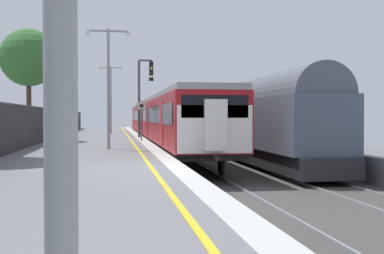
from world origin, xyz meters
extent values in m
cube|color=slate|center=(-2.50, 0.00, -0.50)|extent=(6.40, 110.00, 1.00)
cube|color=silver|center=(0.40, 0.00, 0.01)|extent=(0.60, 110.00, 0.01)
cube|color=yellow|center=(-0.35, 0.00, 0.01)|extent=(0.12, 110.00, 0.01)
cube|color=#423F3D|center=(6.20, 0.00, -1.10)|extent=(11.00, 110.00, 0.20)
cube|color=gray|center=(1.38, 0.00, -0.96)|extent=(0.07, 110.00, 0.08)
cube|color=gray|center=(2.82, 0.00, -0.96)|extent=(0.07, 110.00, 0.08)
cube|color=gray|center=(5.38, 0.00, -0.96)|extent=(0.07, 110.00, 0.08)
cube|color=maroon|center=(2.10, 13.11, 1.27)|extent=(2.80, 19.98, 2.30)
cube|color=black|center=(2.10, 13.11, -0.01)|extent=(2.64, 19.38, 0.25)
cube|color=gray|center=(2.10, 13.11, 2.54)|extent=(2.68, 19.98, 0.24)
cube|color=black|center=(0.69, 13.11, 1.57)|extent=(0.02, 18.38, 0.84)
cube|color=red|center=(0.69, 8.11, 1.17)|extent=(0.03, 1.10, 1.90)
cube|color=red|center=(0.69, 18.10, 1.17)|extent=(0.03, 1.10, 1.90)
cylinder|color=black|center=(1.32, 5.72, -0.50)|extent=(0.12, 0.84, 0.84)
cylinder|color=black|center=(2.88, 5.72, -0.50)|extent=(0.12, 0.84, 0.84)
cylinder|color=black|center=(1.32, 20.49, -0.50)|extent=(0.12, 0.84, 0.84)
cylinder|color=black|center=(2.88, 20.49, -0.50)|extent=(0.12, 0.84, 0.84)
cube|color=maroon|center=(2.10, 33.68, 1.27)|extent=(2.80, 19.98, 2.30)
cube|color=black|center=(2.10, 33.68, -0.01)|extent=(2.64, 19.38, 0.25)
cube|color=gray|center=(2.10, 33.68, 2.54)|extent=(2.68, 19.98, 0.24)
cube|color=black|center=(0.69, 33.68, 1.57)|extent=(0.02, 18.38, 0.84)
cube|color=red|center=(0.69, 28.69, 1.17)|extent=(0.03, 1.10, 1.90)
cube|color=red|center=(0.69, 38.68, 1.17)|extent=(0.03, 1.10, 1.90)
cylinder|color=black|center=(1.32, 26.29, -0.50)|extent=(0.12, 0.84, 0.84)
cylinder|color=black|center=(2.88, 26.29, -0.50)|extent=(0.12, 0.84, 0.84)
cylinder|color=black|center=(1.32, 41.07, -0.50)|extent=(0.12, 0.84, 0.84)
cylinder|color=black|center=(2.88, 41.07, -0.50)|extent=(0.12, 0.84, 0.84)
cube|color=silver|center=(2.10, 3.16, 1.02)|extent=(2.70, 0.10, 1.70)
cube|color=black|center=(2.10, 3.15, 1.82)|extent=(2.40, 0.08, 0.80)
cube|color=silver|center=(2.10, 3.02, 1.17)|extent=(0.80, 0.24, 1.80)
cylinder|color=white|center=(1.15, 3.10, 0.27)|extent=(0.18, 0.06, 0.18)
cylinder|color=white|center=(3.05, 3.10, 0.27)|extent=(0.18, 0.06, 0.18)
cylinder|color=black|center=(2.10, 2.87, 0.02)|extent=(0.20, 0.35, 0.20)
cube|color=black|center=(2.10, 33.68, 2.79)|extent=(0.60, 0.90, 0.20)
cube|color=#232326|center=(6.10, 9.55, -0.38)|extent=(2.30, 14.75, 0.79)
cube|color=#4C5666|center=(6.10, 9.55, 1.16)|extent=(2.60, 13.95, 2.28)
cylinder|color=#515660|center=(6.10, 9.55, 2.30)|extent=(2.39, 13.55, 2.39)
cylinder|color=black|center=(5.32, 4.17, -0.50)|extent=(0.12, 0.84, 0.84)
cylinder|color=black|center=(6.88, 4.17, -0.50)|extent=(0.12, 0.84, 0.84)
cylinder|color=black|center=(5.32, 14.92, -0.50)|extent=(0.12, 0.84, 0.84)
cylinder|color=black|center=(6.88, 14.92, -0.50)|extent=(0.12, 0.84, 0.84)
cube|color=#232326|center=(6.10, 25.09, -0.38)|extent=(2.30, 14.75, 0.79)
cube|color=#4C5666|center=(6.10, 25.09, 1.16)|extent=(2.60, 13.95, 2.28)
cylinder|color=#515660|center=(6.10, 25.09, 2.30)|extent=(2.39, 13.55, 2.39)
cylinder|color=black|center=(5.32, 19.72, -0.50)|extent=(0.12, 0.84, 0.84)
cylinder|color=black|center=(6.88, 19.72, -0.50)|extent=(0.12, 0.84, 0.84)
cylinder|color=black|center=(5.32, 30.47, -0.50)|extent=(0.12, 0.84, 0.84)
cylinder|color=black|center=(6.88, 30.47, -0.50)|extent=(0.12, 0.84, 0.84)
cylinder|color=#47474C|center=(0.35, 21.07, 2.69)|extent=(0.18, 0.18, 5.37)
cube|color=#47474C|center=(0.80, 21.07, 5.37)|extent=(0.90, 0.12, 0.12)
cube|color=black|center=(1.20, 21.07, 4.82)|extent=(0.28, 0.20, 1.00)
cylinder|color=black|center=(1.20, 20.95, 5.14)|extent=(0.16, 0.04, 0.16)
cylinder|color=yellow|center=(1.20, 20.95, 4.82)|extent=(0.16, 0.04, 0.16)
cylinder|color=black|center=(1.20, 20.95, 4.50)|extent=(0.16, 0.04, 0.16)
cube|color=black|center=(1.20, 21.07, 4.07)|extent=(0.32, 0.16, 0.24)
cylinder|color=#59595B|center=(0.25, 16.19, 1.03)|extent=(0.08, 0.08, 2.06)
cylinder|color=black|center=(0.25, 16.19, 2.11)|extent=(0.59, 0.02, 0.59)
cylinder|color=silver|center=(0.25, 16.18, 2.11)|extent=(0.56, 0.02, 0.56)
cube|color=black|center=(0.25, 16.17, 2.11)|extent=(0.24, 0.01, 0.18)
cylinder|color=#93999E|center=(-1.64, 8.82, 2.70)|extent=(0.14, 0.14, 5.41)
cube|color=#93999E|center=(-1.19, 8.82, 5.31)|extent=(0.90, 0.08, 0.08)
cylinder|color=silver|center=(-0.74, 8.82, 5.23)|extent=(0.20, 0.20, 0.18)
cube|color=#93999E|center=(-2.09, 8.82, 5.31)|extent=(0.90, 0.08, 0.08)
cylinder|color=silver|center=(-2.54, 8.82, 5.23)|extent=(0.20, 0.20, 0.18)
cylinder|color=#93999E|center=(-1.64, 29.68, 2.88)|extent=(0.14, 0.14, 5.76)
cube|color=#93999E|center=(-1.19, 29.68, 5.66)|extent=(0.90, 0.08, 0.08)
cylinder|color=silver|center=(-0.74, 29.68, 5.58)|extent=(0.20, 0.20, 0.18)
cube|color=#93999E|center=(-2.09, 29.68, 5.66)|extent=(0.90, 0.08, 0.08)
cylinder|color=silver|center=(-2.54, 29.68, 5.58)|extent=(0.20, 0.20, 0.18)
cylinder|color=#38383D|center=(-5.45, 11.69, 0.98)|extent=(0.07, 0.07, 1.97)
cylinder|color=#38383D|center=(-5.45, 23.38, 0.98)|extent=(0.07, 0.07, 1.97)
cylinder|color=#38383D|center=(-5.45, 35.06, 0.98)|extent=(0.07, 0.07, 1.97)
cylinder|color=#38383D|center=(-5.45, 46.75, 0.98)|extent=(0.07, 0.07, 1.97)
cylinder|color=#473323|center=(-6.46, 17.36, 2.03)|extent=(0.29, 0.29, 4.06)
sphere|color=#33662D|center=(-6.46, 17.36, 5.01)|extent=(3.46, 3.46, 3.46)
sphere|color=#33662D|center=(-7.04, 17.47, 4.58)|extent=(1.96, 1.96, 1.96)
camera|label=1|loc=(-1.42, -14.18, 1.47)|focal=47.14mm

